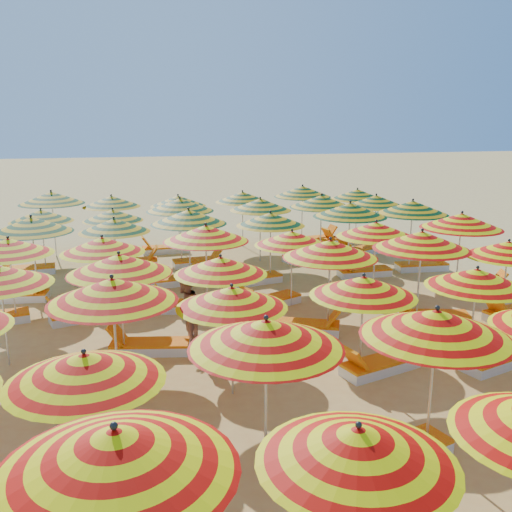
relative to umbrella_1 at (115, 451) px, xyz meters
name	(u,v)px	position (x,y,z in m)	size (l,w,h in m)	color
ground	(260,322)	(3.34, 8.45, -2.13)	(120.00, 120.00, 0.00)	#DBB761
umbrella_1	(115,451)	(0.00, 0.00, 0.00)	(2.37, 2.37, 2.42)	silver
umbrella_2	(358,445)	(2.32, -0.08, -0.22)	(2.66, 2.66, 2.17)	silver
umbrella_7	(85,368)	(-0.42, 2.33, -0.20)	(2.50, 2.50, 2.19)	silver
umbrella_8	(266,334)	(2.03, 2.55, -0.05)	(2.92, 2.92, 2.37)	silver
umbrella_9	(436,324)	(4.57, 2.37, -0.04)	(2.91, 2.91, 2.38)	silver
umbrella_13	(112,290)	(-0.11, 5.03, -0.01)	(2.71, 2.71, 2.41)	silver
umbrella_14	(232,297)	(1.96, 4.87, -0.23)	(2.26, 2.26, 2.16)	silver
umbrella_15	(363,286)	(4.52, 4.92, -0.22)	(2.58, 2.58, 2.18)	silver
umbrella_16	(477,278)	(6.99, 5.00, -0.23)	(2.56, 2.56, 2.16)	silver
umbrella_18	(0,275)	(-2.36, 7.14, -0.18)	(2.76, 2.76, 2.22)	silver
umbrella_19	(119,264)	(-0.01, 7.11, -0.07)	(2.93, 2.93, 2.34)	silver
umbrella_20	(221,266)	(2.12, 7.08, -0.23)	(2.39, 2.39, 2.16)	silver
umbrella_21	(330,249)	(4.74, 7.39, -0.06)	(2.71, 2.71, 2.35)	silver
umbrella_22	(422,240)	(7.05, 7.36, 0.03)	(3.03, 3.03, 2.46)	silver
umbrella_23	(508,249)	(9.21, 7.06, -0.23)	(2.41, 2.41, 2.16)	silver
umbrella_24	(9,247)	(-2.66, 9.77, -0.16)	(2.35, 2.35, 2.23)	silver
umbrella_25	(102,245)	(-0.44, 9.53, -0.19)	(2.51, 2.51, 2.21)	silver
umbrella_26	(206,233)	(2.16, 9.67, -0.04)	(2.92, 2.92, 2.38)	silver
umbrella_27	(292,238)	(4.45, 9.53, -0.25)	(2.40, 2.40, 2.14)	silver
umbrella_28	(376,230)	(6.82, 9.45, -0.10)	(2.67, 2.67, 2.31)	silver
umbrella_29	(461,221)	(9.44, 9.48, 0.02)	(2.78, 2.78, 2.45)	silver
umbrella_30	(31,225)	(-2.42, 11.83, -0.02)	(2.65, 2.65, 2.40)	silver
umbrella_31	(114,225)	(-0.19, 12.14, -0.19)	(2.13, 2.13, 2.21)	silver
umbrella_32	(189,217)	(1.98, 12.05, 0.00)	(2.32, 2.32, 2.42)	silver
umbrella_33	(271,219)	(4.48, 11.95, -0.16)	(2.27, 2.27, 2.24)	silver
umbrella_34	(350,210)	(7.05, 11.92, 0.04)	(2.97, 2.97, 2.47)	silver
umbrella_35	(413,208)	(9.22, 11.95, 0.04)	(3.04, 3.04, 2.46)	silver
umbrella_36	(41,216)	(-2.54, 14.60, -0.23)	(2.37, 2.37, 2.16)	silver
umbrella_37	(113,215)	(-0.27, 14.48, -0.28)	(2.44, 2.44, 2.11)	silver
umbrella_38	(180,205)	(1.94, 14.42, 0.00)	(2.91, 2.91, 2.42)	silver
umbrella_39	(260,205)	(4.75, 14.48, -0.10)	(2.77, 2.77, 2.31)	silver
umbrella_40	(322,201)	(6.91, 14.22, -0.01)	(2.94, 2.94, 2.41)	silver
umbrella_41	(376,201)	(9.11, 14.50, -0.11)	(2.57, 2.57, 2.29)	silver
umbrella_42	(51,198)	(-2.45, 16.83, 0.04)	(2.56, 2.56, 2.47)	silver
umbrella_43	(111,201)	(-0.36, 16.82, -0.15)	(2.77, 2.77, 2.25)	silver
umbrella_44	(178,201)	(2.08, 16.61, -0.19)	(2.31, 2.31, 2.21)	silver
umbrella_45	(242,197)	(4.61, 16.92, -0.16)	(2.60, 2.60, 2.24)	silver
umbrella_46	(302,191)	(7.04, 16.90, -0.01)	(2.85, 2.85, 2.41)	silver
umbrella_47	(357,194)	(9.23, 16.55, -0.15)	(2.60, 2.60, 2.26)	silver
lounger_4	(397,453)	(3.97, 2.17, -1.98)	(1.83, 1.06, 0.69)	white
lounger_5	(85,398)	(-0.71, 5.01, -1.98)	(1.75, 0.65, 0.69)	white
lounger_6	(379,365)	(5.02, 5.13, -1.98)	(1.83, 1.06, 0.69)	white
lounger_7	(496,360)	(7.49, 4.82, -1.98)	(1.83, 1.08, 0.69)	white
lounger_9	(148,346)	(0.49, 7.16, -1.98)	(1.81, 0.90, 0.69)	white
lounger_10	(306,326)	(4.24, 7.53, -1.98)	(1.82, 1.20, 0.69)	white
lounger_11	(432,317)	(7.55, 7.47, -1.98)	(1.82, 1.01, 0.69)	white
lounger_12	(512,313)	(9.72, 7.29, -1.98)	(1.82, 1.01, 0.69)	white
lounger_14	(83,314)	(-1.04, 9.60, -1.98)	(1.83, 1.07, 0.69)	white
lounger_15	(185,306)	(1.57, 9.71, -1.98)	(1.81, 0.89, 0.69)	white
lounger_16	(270,301)	(3.86, 9.56, -1.98)	(1.82, 1.26, 0.69)	white
lounger_17	(475,288)	(10.04, 9.42, -1.98)	(1.83, 1.07, 0.69)	white
lounger_18	(18,295)	(-2.92, 11.63, -1.98)	(1.78, 0.76, 0.69)	white
lounger_19	(174,280)	(1.48, 12.19, -1.98)	(1.81, 0.87, 0.69)	white
lounger_20	(253,279)	(3.88, 11.79, -1.98)	(1.82, 0.96, 0.69)	white
lounger_21	(363,271)	(7.55, 11.84, -1.98)	(1.74, 0.59, 0.69)	white
lounger_22	(423,266)	(9.82, 12.07, -1.98)	(1.77, 0.69, 0.69)	white
lounger_23	(26,270)	(-3.13, 14.48, -1.98)	(1.78, 0.73, 0.69)	white
lounger_24	(134,262)	(0.32, 14.69, -1.98)	(1.75, 0.64, 0.69)	white
lounger_25	(199,262)	(2.54, 14.29, -1.98)	(1.78, 0.76, 0.69)	white
lounger_26	(306,256)	(6.40, 14.26, -1.98)	(1.82, 1.20, 0.69)	white
lounger_27	(358,251)	(8.52, 14.56, -1.98)	(1.82, 1.19, 0.69)	white
lounger_28	(164,249)	(1.48, 16.50, -1.98)	(1.76, 0.67, 0.69)	white
lounger_29	(316,239)	(7.64, 16.85, -1.98)	(1.79, 0.81, 0.69)	white
lounger_30	(341,239)	(8.64, 16.61, -1.98)	(1.82, 0.98, 0.69)	white
beachgoer_b	(185,309)	(1.38, 7.60, -1.34)	(0.77, 0.60, 1.59)	tan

